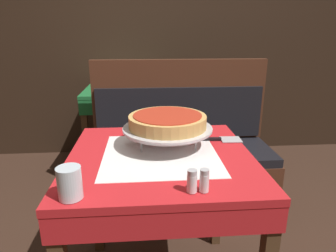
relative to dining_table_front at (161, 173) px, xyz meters
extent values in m
cube|color=red|center=(0.00, 0.00, 0.08)|extent=(0.80, 0.80, 0.03)
cube|color=white|center=(0.00, 0.00, 0.09)|extent=(0.49, 0.49, 0.00)
cube|color=red|center=(0.00, 0.00, 0.01)|extent=(0.79, 0.79, 0.10)
cube|color=#4C331E|center=(-0.36, 0.36, -0.31)|extent=(0.05, 0.05, 0.74)
cube|color=#4C331E|center=(0.36, 0.36, -0.31)|extent=(0.05, 0.05, 0.74)
cube|color=#1E6B33|center=(-0.27, 1.54, 0.09)|extent=(0.67, 0.67, 0.03)
cube|color=white|center=(-0.27, 1.54, 0.10)|extent=(0.42, 0.42, 0.00)
cube|color=#1E6B33|center=(-0.27, 1.54, 0.01)|extent=(0.67, 0.67, 0.13)
cube|color=#4C331E|center=(-0.57, 1.24, -0.30)|extent=(0.05, 0.05, 0.75)
cube|color=#4C331E|center=(0.03, 1.24, -0.30)|extent=(0.05, 0.05, 0.75)
cube|color=#4C331E|center=(-0.57, 1.84, -0.30)|extent=(0.05, 0.05, 0.75)
cube|color=#4C331E|center=(0.03, 1.84, -0.30)|extent=(0.05, 0.05, 0.75)
cube|color=#4C2819|center=(0.20, 0.79, -0.47)|extent=(1.31, 0.52, 0.41)
cube|color=black|center=(0.20, 0.79, -0.23)|extent=(1.28, 0.51, 0.06)
cube|color=#4C2819|center=(0.20, 1.02, 0.10)|extent=(1.31, 0.06, 0.61)
cube|color=black|center=(0.20, 0.98, 0.01)|extent=(1.26, 0.02, 0.39)
cube|color=black|center=(0.00, 1.97, 0.52)|extent=(6.00, 0.04, 2.40)
cylinder|color=#ADADB2|center=(0.04, 0.23, 0.13)|extent=(0.01, 0.01, 0.08)
cylinder|color=#ADADB2|center=(-0.08, 0.03, 0.13)|extent=(0.01, 0.01, 0.08)
cylinder|color=#ADADB2|center=(0.16, 0.03, 0.13)|extent=(0.01, 0.01, 0.08)
cylinder|color=#ADADB2|center=(0.04, 0.09, 0.17)|extent=(0.28, 0.28, 0.01)
cylinder|color=silver|center=(0.04, 0.09, 0.17)|extent=(0.40, 0.40, 0.01)
cylinder|color=silver|center=(0.04, 0.09, 0.18)|extent=(0.41, 0.41, 0.01)
cylinder|color=tan|center=(0.04, 0.09, 0.21)|extent=(0.35, 0.35, 0.06)
cylinder|color=red|center=(0.04, 0.09, 0.24)|extent=(0.31, 0.31, 0.01)
cube|color=#BCBCC1|center=(0.36, 0.15, 0.10)|extent=(0.10, 0.09, 0.00)
cube|color=black|center=(0.22, 0.15, 0.10)|extent=(0.17, 0.03, 0.01)
cylinder|color=silver|center=(-0.31, -0.34, 0.15)|extent=(0.08, 0.08, 0.11)
cylinder|color=silver|center=(0.09, -0.33, 0.13)|extent=(0.03, 0.03, 0.06)
cylinder|color=#B7B7BC|center=(0.09, -0.33, 0.17)|extent=(0.03, 0.03, 0.02)
cylinder|color=silver|center=(0.13, -0.33, 0.13)|extent=(0.03, 0.03, 0.06)
cylinder|color=#B7B7BC|center=(0.13, -0.33, 0.17)|extent=(0.03, 0.03, 0.02)
cube|color=#B2B2B7|center=(-0.02, 0.35, 0.14)|extent=(0.10, 0.05, 0.09)
cube|color=black|center=(-0.23, 1.45, 0.12)|extent=(0.14, 0.14, 0.03)
cylinder|color=black|center=(-0.23, 1.45, 0.20)|extent=(0.01, 0.01, 0.13)
cylinder|color=red|center=(-0.23, 1.49, 0.18)|extent=(0.04, 0.04, 0.10)
cylinder|color=gold|center=(-0.23, 1.40, 0.18)|extent=(0.04, 0.04, 0.10)
camera|label=1|loc=(-0.06, -1.20, 0.61)|focal=32.00mm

